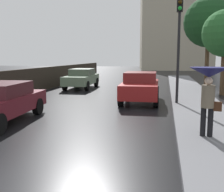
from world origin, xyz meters
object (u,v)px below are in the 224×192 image
(car_red_behind_camera, at_px, (140,87))
(traffic_light, at_px, (179,29))
(car_green_near_kerb, at_px, (82,78))
(street_tree_far, at_px, (209,23))
(pedestrian_with_umbrella_near, at_px, (209,82))

(car_red_behind_camera, bearing_deg, traffic_light, -24.59)
(car_green_near_kerb, height_order, car_red_behind_camera, car_red_behind_camera)
(car_red_behind_camera, height_order, street_tree_far, street_tree_far)
(pedestrian_with_umbrella_near, xyz_separation_m, traffic_light, (-0.56, 5.27, 1.81))
(car_green_near_kerb, relative_size, street_tree_far, 0.66)
(street_tree_far, bearing_deg, car_green_near_kerb, -164.59)
(car_red_behind_camera, bearing_deg, pedestrian_with_umbrella_near, -70.58)
(pedestrian_with_umbrella_near, bearing_deg, traffic_light, -69.96)
(traffic_light, bearing_deg, street_tree_far, 74.00)
(traffic_light, bearing_deg, car_red_behind_camera, 156.72)
(pedestrian_with_umbrella_near, bearing_deg, street_tree_far, -83.64)
(car_green_near_kerb, distance_m, car_red_behind_camera, 6.90)
(car_green_near_kerb, height_order, traffic_light, traffic_light)
(pedestrian_with_umbrella_near, distance_m, traffic_light, 5.61)
(pedestrian_with_umbrella_near, distance_m, street_tree_far, 14.02)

